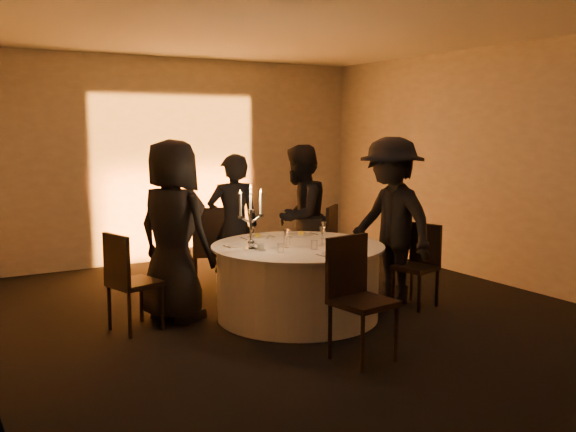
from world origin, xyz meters
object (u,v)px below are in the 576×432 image
coffee_cup (261,248)px  banquet_table (298,281)px  guest_back_right (300,217)px  chair_front (356,290)px  chair_back_left (212,245)px  chair_right (420,260)px  chair_back_right (323,241)px  guest_back_left (233,226)px  guest_left (173,231)px  chair_left (127,277)px  guest_right (391,221)px  candelabra (251,227)px

coffee_cup → banquet_table: bearing=8.4°
guest_back_right → chair_front: bearing=37.5°
banquet_table → chair_back_left: bearing=108.7°
banquet_table → chair_right: chair_right is taller
chair_back_right → banquet_table: bearing=4.8°
coffee_cup → guest_back_left: bearing=77.5°
banquet_table → chair_front: 1.31m
chair_front → guest_left: bearing=110.0°
guest_back_left → coffee_cup: (-0.25, -1.15, -0.04)m
banquet_table → chair_front: chair_front is taller
banquet_table → chair_left: bearing=166.2°
chair_left → coffee_cup: size_ratio=8.88×
guest_left → guest_back_left: (0.92, 0.51, -0.09)m
chair_right → guest_back_left: size_ratio=0.54×
chair_left → guest_back_right: (2.33, 0.62, 0.34)m
chair_left → guest_right: guest_right is taller
chair_back_right → candelabra: size_ratio=1.53×
guest_back_left → candelabra: size_ratio=2.54×
chair_left → chair_back_left: size_ratio=0.92×
chair_front → coffee_cup: bearing=95.9°
chair_right → chair_back_left: bearing=-143.3°
guest_right → chair_back_right: bearing=-172.0°
chair_back_right → coffee_cup: chair_back_right is taller
coffee_cup → chair_front: bearing=-76.7°
chair_back_right → coffee_cup: size_ratio=9.23×
chair_right → guest_left: guest_left is taller
coffee_cup → guest_left: bearing=136.3°
guest_back_right → guest_right: 1.21m
guest_left → chair_left: bearing=79.8°
chair_back_left → candelabra: bearing=100.9°
banquet_table → candelabra: size_ratio=2.72×
banquet_table → guest_right: guest_right is taller
chair_front → coffee_cup: 1.25m
chair_right → guest_back_right: (-0.76, 1.33, 0.37)m
guest_left → guest_right: size_ratio=0.99×
guest_back_right → guest_back_left: bearing=-35.6°
banquet_table → guest_back_right: bearing=57.6°
chair_right → guest_left: (-2.56, 0.87, 0.42)m
chair_back_left → coffee_cup: 1.34m
chair_front → chair_right: bearing=24.0°
chair_back_right → chair_right: size_ratio=1.11×
guest_right → coffee_cup: bearing=-92.5°
guest_right → candelabra: (-1.74, 0.05, 0.06)m
chair_front → guest_back_right: 2.47m
guest_back_right → coffee_cup: (-1.13, -1.10, -0.09)m
chair_right → chair_front: 1.88m
chair_back_right → guest_back_right: size_ratio=0.57×
banquet_table → guest_right: size_ratio=0.96×
candelabra → chair_right: bearing=-8.4°
guest_back_right → chair_back_right: bearing=143.3°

